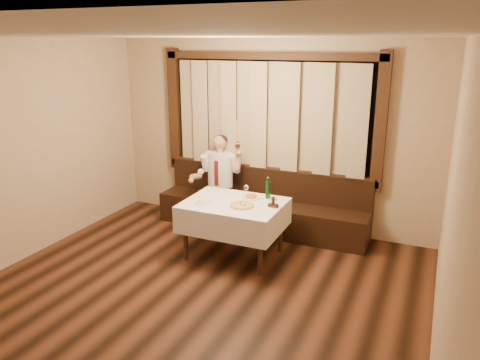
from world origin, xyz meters
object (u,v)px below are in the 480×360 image
at_px(banquette, 262,209).
at_px(pasta_cream, 203,200).
at_px(dining_table, 234,210).
at_px(cruet_caddy, 273,204).
at_px(green_bottle, 268,189).
at_px(pasta_red, 251,195).
at_px(seated_man, 218,174).
at_px(pizza, 242,205).

xyz_separation_m(banquette, pasta_cream, (-0.35, -1.21, 0.48)).
height_order(dining_table, cruet_caddy, cruet_caddy).
height_order(banquette, pasta_cream, banquette).
xyz_separation_m(pasta_cream, green_bottle, (0.70, 0.51, 0.09)).
relative_size(pasta_red, pasta_cream, 1.09).
height_order(dining_table, seated_man, seated_man).
bearing_deg(banquette, cruet_caddy, -61.96).
relative_size(pasta_red, cruet_caddy, 1.92).
height_order(banquette, green_bottle, green_bottle).
bearing_deg(cruet_caddy, banquette, 122.73).
relative_size(green_bottle, cruet_caddy, 2.21).
height_order(banquette, pasta_red, banquette).
bearing_deg(pasta_red, seated_man, 140.22).
xyz_separation_m(pasta_cream, seated_man, (-0.33, 1.12, 0.03)).
distance_m(pizza, cruet_caddy, 0.39).
bearing_deg(banquette, pasta_red, -79.46).
height_order(banquette, cruet_caddy, banquette).
height_order(pasta_red, cruet_caddy, cruet_caddy).
distance_m(banquette, pasta_cream, 1.34).
bearing_deg(pizza, dining_table, 146.51).
bearing_deg(pizza, pasta_cream, -171.41).
height_order(pasta_cream, green_bottle, green_bottle).
bearing_deg(pasta_cream, dining_table, 27.99).
xyz_separation_m(pizza, cruet_caddy, (0.37, 0.14, 0.03)).
height_order(green_bottle, cruet_caddy, green_bottle).
xyz_separation_m(green_bottle, seated_man, (-1.03, 0.61, -0.07)).
xyz_separation_m(pizza, pasta_cream, (-0.51, -0.08, 0.02)).
xyz_separation_m(pasta_red, cruet_caddy, (0.39, -0.22, 0.01)).
height_order(banquette, pizza, banquette).
bearing_deg(cruet_caddy, pasta_red, 155.25).
height_order(cruet_caddy, seated_man, seated_man).
relative_size(cruet_caddy, seated_man, 0.09).
bearing_deg(seated_man, dining_table, -53.86).
height_order(pizza, green_bottle, green_bottle).
bearing_deg(pasta_cream, pizza, 8.59).
bearing_deg(dining_table, banquette, 90.00).
height_order(pizza, pasta_cream, pasta_cream).
relative_size(banquette, cruet_caddy, 24.20).
bearing_deg(pizza, cruet_caddy, 20.31).
xyz_separation_m(dining_table, pasta_cream, (-0.35, -0.18, 0.14)).
distance_m(banquette, seated_man, 0.85).
distance_m(pizza, seated_man, 1.34).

